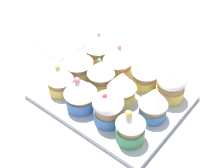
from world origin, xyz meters
TOP-DOWN VIEW (x-y plane):
  - ground_plane at (0.00, 0.00)cm, footprint 180.00×180.00cm
  - baking_tray at (0.00, 0.00)cm, footprint 29.38×22.95cm
  - cupcake_0 at (-9.08, -5.82)cm, footprint 5.62×5.62cm
  - cupcake_1 at (-2.72, -6.50)cm, footprint 6.58×6.58cm
  - cupcake_2 at (3.91, -6.06)cm, footprint 5.96×5.96cm
  - cupcake_3 at (9.77, -7.07)cm, footprint 5.41×5.41cm
  - cupcake_4 at (-9.39, -0.46)cm, footprint 6.65×6.65cm
  - cupcake_5 at (-3.40, 0.57)cm, footprint 5.89×5.89cm
  - cupcake_6 at (2.55, -0.15)cm, footprint 5.97×5.97cm
  - cupcake_7 at (9.97, -0.01)cm, footprint 5.64×5.64cm
  - cupcake_8 at (-9.27, 6.68)cm, footprint 6.19×6.19cm
  - cupcake_9 at (-3.07, 5.99)cm, footprint 6.71×6.71cm
  - cupcake_10 at (3.80, 6.69)cm, footprint 5.82×5.82cm
  - cupcake_11 at (9.82, 6.81)cm, footprint 6.04×6.04cm
  - napkin at (-25.48, 8.31)cm, footprint 16.59×12.53cm

SIDE VIEW (x-z plane):
  - ground_plane at x=0.00cm, z-range -3.00..0.00cm
  - napkin at x=-25.48cm, z-range 0.00..0.60cm
  - baking_tray at x=0.00cm, z-range 0.00..1.20cm
  - cupcake_11 at x=9.82cm, z-range 1.14..7.84cm
  - cupcake_0 at x=-9.08cm, z-range 1.09..8.16cm
  - cupcake_2 at x=3.91cm, z-range 1.13..8.16cm
  - cupcake_5 at x=-3.40cm, z-range 1.23..8.51cm
  - cupcake_3 at x=9.77cm, z-range 1.08..8.79cm
  - cupcake_10 at x=3.80cm, z-range 1.40..8.48cm
  - cupcake_4 at x=-9.39cm, z-range 1.38..8.66cm
  - cupcake_6 at x=2.55cm, z-range 1.37..8.69cm
  - cupcake_7 at x=9.97cm, z-range 1.31..8.77cm
  - cupcake_1 at x=-2.72cm, z-range 1.18..8.90cm
  - cupcake_8 at x=-9.27cm, z-range 1.18..9.25cm
  - cupcake_9 at x=-3.07cm, z-range 1.24..9.23cm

